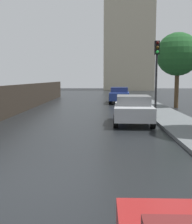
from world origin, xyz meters
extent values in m
plane|color=black|center=(0.00, 0.00, 0.00)|extent=(120.00, 120.00, 0.00)
cube|color=navy|center=(2.73, 20.83, 0.68)|extent=(1.99, 4.32, 0.69)
cube|color=navy|center=(2.72, 20.75, 1.25)|extent=(1.64, 2.04, 0.45)
cylinder|color=black|center=(2.03, 22.27, 0.33)|extent=(0.26, 0.67, 0.66)
cylinder|color=black|center=(3.61, 22.17, 0.33)|extent=(0.26, 0.67, 0.66)
cylinder|color=black|center=(1.85, 19.49, 0.33)|extent=(0.26, 0.67, 0.66)
cylinder|color=black|center=(3.43, 19.39, 0.33)|extent=(0.26, 0.67, 0.66)
cube|color=#B2B5BA|center=(2.81, 8.81, 0.64)|extent=(2.04, 3.90, 0.66)
cube|color=gray|center=(2.82, 8.92, 1.20)|extent=(1.72, 2.08, 0.46)
cylinder|color=black|center=(2.03, 10.11, 0.31)|extent=(0.25, 0.64, 0.62)
cylinder|color=black|center=(3.73, 10.02, 0.31)|extent=(0.25, 0.64, 0.62)
cylinder|color=black|center=(1.90, 7.59, 0.31)|extent=(0.25, 0.64, 0.62)
cylinder|color=black|center=(3.59, 7.50, 0.31)|extent=(0.25, 0.64, 0.62)
cylinder|color=black|center=(4.31, 10.94, 1.89)|extent=(0.12, 0.12, 3.50)
cube|color=black|center=(4.31, 10.94, 4.02)|extent=(0.26, 0.26, 0.75)
sphere|color=#360503|center=(4.31, 10.76, 4.27)|extent=(0.17, 0.17, 0.17)
sphere|color=#392405|center=(4.31, 10.76, 4.02)|extent=(0.17, 0.17, 0.17)
sphere|color=green|center=(4.31, 10.76, 3.77)|extent=(0.17, 0.17, 0.17)
cylinder|color=#4C3823|center=(6.95, 16.76, 1.49)|extent=(0.33, 0.33, 2.98)
sphere|color=#1E5123|center=(6.95, 16.76, 4.13)|extent=(3.30, 3.30, 3.30)
cube|color=#B2A88E|center=(6.68, 52.86, 15.72)|extent=(11.13, 12.39, 31.45)
camera|label=1|loc=(1.38, -5.38, 2.30)|focal=45.25mm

